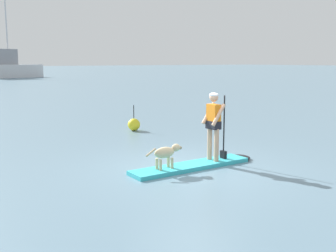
{
  "coord_description": "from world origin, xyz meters",
  "views": [
    {
      "loc": [
        -5.83,
        -7.68,
        2.57
      ],
      "look_at": [
        0.0,
        1.0,
        0.9
      ],
      "focal_mm": 43.76,
      "sensor_mm": 36.0,
      "label": 1
    }
  ],
  "objects_px": {
    "person_paddler": "(214,122)",
    "marker_buoy": "(134,125)",
    "dog": "(166,153)",
    "paddleboard": "(198,165)",
    "moored_boat_far_starboard": "(3,67)"
  },
  "relations": [
    {
      "from": "person_paddler",
      "to": "marker_buoy",
      "type": "distance_m",
      "value": 5.59
    },
    {
      "from": "person_paddler",
      "to": "marker_buoy",
      "type": "height_order",
      "value": "person_paddler"
    },
    {
      "from": "person_paddler",
      "to": "marker_buoy",
      "type": "xyz_separation_m",
      "value": [
        0.78,
        5.47,
        -0.85
      ]
    },
    {
      "from": "dog",
      "to": "moored_boat_far_starboard",
      "type": "height_order",
      "value": "moored_boat_far_starboard"
    },
    {
      "from": "paddleboard",
      "to": "person_paddler",
      "type": "xyz_separation_m",
      "value": [
        0.47,
        0.0,
        1.03
      ]
    },
    {
      "from": "dog",
      "to": "marker_buoy",
      "type": "relative_size",
      "value": 1.04
    },
    {
      "from": "person_paddler",
      "to": "dog",
      "type": "bearing_deg",
      "value": -179.73
    },
    {
      "from": "marker_buoy",
      "to": "person_paddler",
      "type": "bearing_deg",
      "value": -98.11
    },
    {
      "from": "paddleboard",
      "to": "marker_buoy",
      "type": "height_order",
      "value": "marker_buoy"
    },
    {
      "from": "person_paddler",
      "to": "paddleboard",
      "type": "bearing_deg",
      "value": -179.73
    },
    {
      "from": "paddleboard",
      "to": "marker_buoy",
      "type": "xyz_separation_m",
      "value": [
        1.25,
        5.47,
        0.18
      ]
    },
    {
      "from": "paddleboard",
      "to": "dog",
      "type": "relative_size",
      "value": 3.49
    },
    {
      "from": "dog",
      "to": "marker_buoy",
      "type": "height_order",
      "value": "marker_buoy"
    },
    {
      "from": "person_paddler",
      "to": "moored_boat_far_starboard",
      "type": "height_order",
      "value": "moored_boat_far_starboard"
    },
    {
      "from": "dog",
      "to": "person_paddler",
      "type": "bearing_deg",
      "value": 0.27
    }
  ]
}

